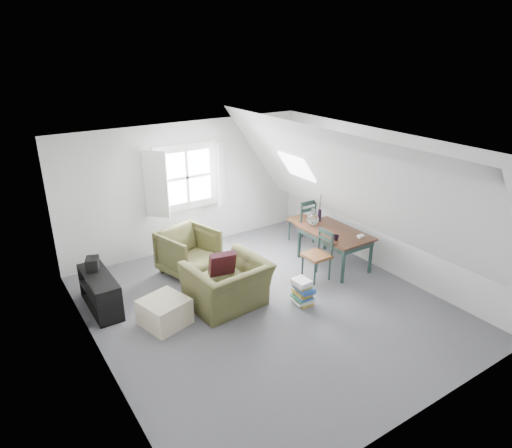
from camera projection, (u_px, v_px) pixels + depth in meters
floor at (267, 307)px, 7.17m from camera, size 5.50×5.50×0.00m
ceiling at (268, 150)px, 6.23m from camera, size 5.50×5.50×0.00m
wall_back at (187, 187)px, 8.83m from camera, size 5.00×0.00×5.00m
wall_front at (423, 324)px, 4.57m from camera, size 5.00×0.00×5.00m
wall_left at (95, 279)px, 5.42m from camera, size 0.00×5.50×5.50m
wall_right at (385, 203)px, 7.97m from camera, size 0.00×5.50×5.50m
slope_left at (166, 222)px, 5.71m from camera, size 3.19×5.50×4.48m
slope_right at (347, 183)px, 7.29m from camera, size 3.19×5.50×4.48m
dormer_window at (188, 178)px, 8.69m from camera, size 1.71×0.35×1.30m
skylight at (297, 167)px, 8.31m from camera, size 0.35×0.75×0.47m
armchair_near at (228, 305)px, 7.20m from camera, size 1.24×1.10×0.75m
armchair_far at (190, 272)px, 8.23m from camera, size 1.08×1.10×0.81m
throw_pillow at (222, 264)px, 7.06m from camera, size 0.44×0.31×0.42m
ottoman at (165, 312)px, 6.67m from camera, size 0.74×0.74×0.40m
dining_table at (335, 236)px, 8.29m from camera, size 0.81×1.34×0.67m
demijohn at (313, 219)px, 8.48m from camera, size 0.22×0.22×0.31m
vase_twigs at (320, 215)px, 8.69m from camera, size 0.07×0.08×0.57m
cup at (336, 240)px, 7.90m from camera, size 0.13×0.13×0.09m
paper_box at (361, 236)px, 8.01m from camera, size 0.12×0.08×0.04m
dining_chair_far at (303, 220)px, 9.27m from camera, size 0.45×0.45×0.95m
dining_chair_near at (318, 254)px, 7.87m from camera, size 0.41×0.41×0.88m
media_shelf at (101, 295)px, 7.01m from camera, size 0.37×1.12×0.57m
electronics_box at (93, 264)px, 7.08m from camera, size 0.27×0.31×0.21m
magazine_stack at (303, 292)px, 7.18m from camera, size 0.31×0.37×0.42m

